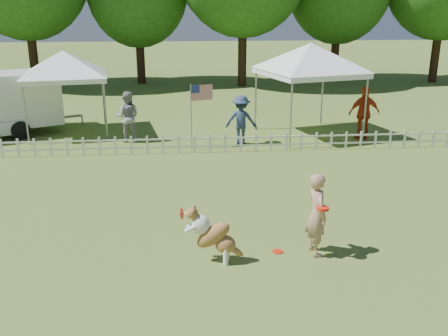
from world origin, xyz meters
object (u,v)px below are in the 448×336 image
handler (317,214)px  canopy_tent_left (67,94)px  canopy_tent_right (309,91)px  dog (214,235)px  spectator_c (364,113)px  frisbee_on_turf (278,252)px  spectator_b (241,120)px  flag_pole (191,117)px  spectator_a (128,117)px

handler → canopy_tent_left: bearing=26.9°
handler → canopy_tent_right: 9.35m
dog → canopy_tent_left: bearing=126.1°
spectator_c → frisbee_on_turf: bearing=60.2°
spectator_b → flag_pole: bearing=30.2°
dog → canopy_tent_right: (4.04, 9.24, 1.07)m
frisbee_on_turf → canopy_tent_left: size_ratio=0.07×
frisbee_on_turf → canopy_tent_right: bearing=72.7°
canopy_tent_left → spectator_c: (10.56, -1.81, -0.54)m
frisbee_on_turf → canopy_tent_left: canopy_tent_left is taller
spectator_c → spectator_b: bearing=3.4°
frisbee_on_turf → flag_pole: flag_pole is taller
spectator_a → flag_pole: bearing=156.6°
flag_pole → spectator_b: 1.77m
dog → frisbee_on_turf: size_ratio=5.42×
frisbee_on_turf → canopy_tent_left: bearing=120.6°
spectator_b → frisbee_on_turf: bearing=104.3°
dog → canopy_tent_right: canopy_tent_right is taller
dog → flag_pole: 7.78m
frisbee_on_turf → flag_pole: (-1.46, 7.49, 1.06)m
handler → canopy_tent_left: canopy_tent_left is taller
spectator_b → canopy_tent_left: bearing=-2.7°
handler → frisbee_on_turf: 1.07m
handler → flag_pole: bearing=9.6°
dog → canopy_tent_right: bearing=78.0°
canopy_tent_right → spectator_c: bearing=-37.8°
dog → spectator_c: 10.32m
frisbee_on_turf → spectator_b: (0.24, 7.93, 0.83)m
canopy_tent_left → canopy_tent_right: (8.73, -1.04, 0.14)m
spectator_a → spectator_c: bearing=-179.1°
frisbee_on_turf → canopy_tent_right: canopy_tent_right is taller
dog → frisbee_on_turf: (1.25, 0.27, -0.53)m
frisbee_on_turf → spectator_a: spectator_a is taller
canopy_tent_left → flag_pole: (4.47, -2.52, -0.41)m
canopy_tent_right → spectator_b: bearing=-172.8°
flag_pole → spectator_c: 6.13m
handler → flag_pole: size_ratio=0.76×
flag_pole → spectator_a: bearing=132.7°
spectator_c → canopy_tent_left: bearing=-10.1°
dog → canopy_tent_right: size_ratio=0.33×
dog → spectator_c: spectator_c is taller
dog → canopy_tent_left: size_ratio=0.36×
handler → frisbee_on_turf: handler is taller
handler → canopy_tent_right: bearing=-19.3°
canopy_tent_right → spectator_a: canopy_tent_right is taller
canopy_tent_left → spectator_a: bearing=-41.2°
canopy_tent_right → frisbee_on_turf: bearing=-122.4°
dog → spectator_c: size_ratio=0.57×
frisbee_on_turf → spectator_c: (4.62, 8.21, 0.93)m
canopy_tent_right → flag_pole: (-4.26, -1.48, -0.54)m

